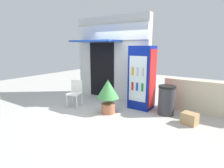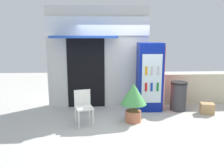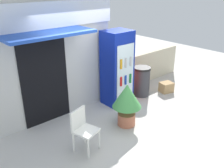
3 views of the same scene
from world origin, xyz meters
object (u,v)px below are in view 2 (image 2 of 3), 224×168
(drink_cooler, at_px, (150,77))
(cardboard_box, at_px, (207,108))
(potted_plant_near_shop, at_px, (134,98))
(trash_bin, at_px, (178,96))
(plastic_chair, at_px, (83,105))

(drink_cooler, bearing_deg, cardboard_box, -16.82)
(drink_cooler, xyz_separation_m, cardboard_box, (1.58, -0.48, -0.84))
(potted_plant_near_shop, xyz_separation_m, cardboard_box, (2.20, 0.51, -0.50))
(drink_cooler, bearing_deg, potted_plant_near_shop, -122.00)
(drink_cooler, xyz_separation_m, trash_bin, (0.85, -0.12, -0.56))
(cardboard_box, bearing_deg, drink_cooler, 163.18)
(potted_plant_near_shop, bearing_deg, drink_cooler, 58.00)
(drink_cooler, distance_m, cardboard_box, 1.85)
(drink_cooler, relative_size, plastic_chair, 2.31)
(potted_plant_near_shop, height_order, cardboard_box, potted_plant_near_shop)
(trash_bin, bearing_deg, cardboard_box, -26.12)
(drink_cooler, xyz_separation_m, plastic_chair, (-1.89, -1.06, -0.49))
(trash_bin, xyz_separation_m, cardboard_box, (0.73, -0.36, -0.28))
(trash_bin, bearing_deg, drink_cooler, 171.96)
(plastic_chair, height_order, trash_bin, plastic_chair)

